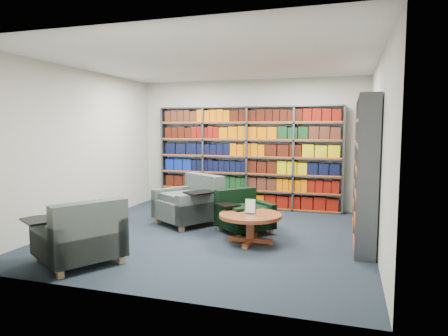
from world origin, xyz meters
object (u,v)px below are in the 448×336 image
(chair_teal_front, at_px, (81,238))
(chair_teal_left, at_px, (192,204))
(chair_green_right, at_px, (242,215))
(coffee_table, at_px, (250,220))

(chair_teal_front, bearing_deg, chair_teal_left, 78.08)
(chair_green_right, xyz_separation_m, chair_teal_front, (-1.55, -2.23, 0.06))
(chair_teal_left, relative_size, chair_green_right, 1.24)
(chair_teal_left, height_order, coffee_table, chair_teal_left)
(chair_green_right, distance_m, coffee_table, 0.71)
(chair_teal_left, bearing_deg, chair_green_right, -14.67)
(chair_teal_left, xyz_separation_m, chair_teal_front, (-0.53, -2.50, -0.01))
(chair_green_right, height_order, chair_teal_front, chair_teal_front)
(chair_green_right, bearing_deg, chair_teal_left, 165.33)
(chair_teal_front, bearing_deg, chair_green_right, 55.15)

